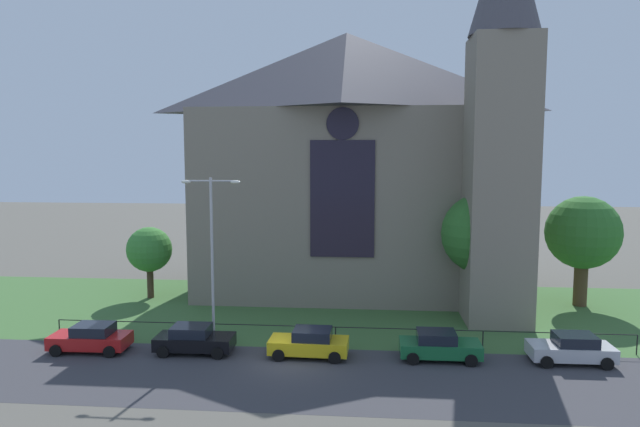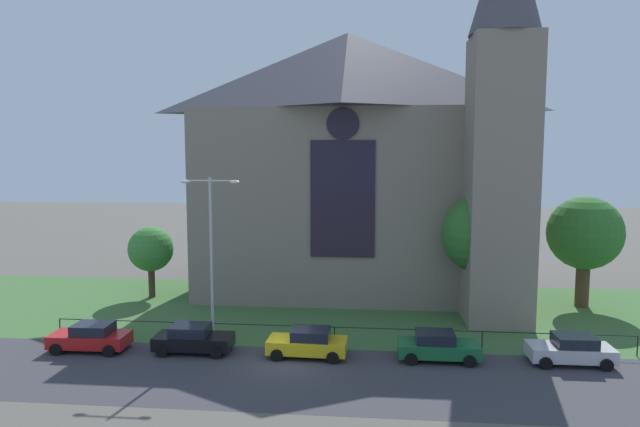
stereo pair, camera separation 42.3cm
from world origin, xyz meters
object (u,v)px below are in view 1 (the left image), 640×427
(parked_car_silver, at_px, (572,349))
(tree_right_far, at_px, (583,233))
(church_building, at_px, (356,160))
(tree_left_far, at_px, (149,250))
(tree_right_near, at_px, (482,234))
(parked_car_yellow, at_px, (310,343))
(parked_car_green, at_px, (439,346))
(streetlamp_near, at_px, (212,241))
(parked_car_red, at_px, (91,338))
(parked_car_black, at_px, (194,339))

(parked_car_silver, bearing_deg, tree_right_far, -112.16)
(church_building, bearing_deg, tree_right_far, -10.46)
(tree_left_far, bearing_deg, tree_right_near, -7.81)
(parked_car_yellow, bearing_deg, parked_car_silver, -177.01)
(parked_car_yellow, distance_m, parked_car_green, 6.84)
(church_building, height_order, parked_car_yellow, church_building)
(streetlamp_near, bearing_deg, parked_car_green, -6.74)
(tree_right_far, xyz_separation_m, tree_left_far, (-31.38, -0.50, -1.55))
(tree_right_near, bearing_deg, parked_car_red, -159.81)
(tree_right_near, bearing_deg, tree_right_far, 25.82)
(tree_right_near, distance_m, streetlamp_near, 17.32)
(tree_right_far, xyz_separation_m, parked_car_silver, (-4.54, -11.50, -4.45))
(tree_right_near, height_order, parked_car_green, tree_right_near)
(parked_car_red, height_order, parked_car_silver, same)
(tree_left_far, relative_size, parked_car_yellow, 1.26)
(parked_car_black, bearing_deg, parked_car_yellow, -1.10)
(parked_car_yellow, bearing_deg, parked_car_black, 1.50)
(parked_car_red, xyz_separation_m, parked_car_black, (5.70, 0.26, 0.00))
(parked_car_black, xyz_separation_m, parked_car_green, (13.16, 0.13, 0.00))
(parked_car_yellow, bearing_deg, tree_right_near, -140.56)
(parked_car_black, distance_m, parked_car_silver, 19.95)
(tree_right_far, bearing_deg, parked_car_green, -134.27)
(tree_left_far, height_order, parked_car_black, tree_left_far)
(tree_left_far, relative_size, parked_car_green, 1.27)
(tree_right_far, height_order, parked_car_yellow, tree_right_far)
(parked_car_red, distance_m, parked_car_silver, 25.66)
(parked_car_silver, bearing_deg, parked_car_yellow, 0.57)
(church_building, xyz_separation_m, streetlamp_near, (-7.74, -13.11, -4.35))
(streetlamp_near, bearing_deg, tree_right_near, 21.65)
(tree_right_far, relative_size, tree_right_near, 0.95)
(streetlamp_near, distance_m, parked_car_green, 13.63)
(tree_right_far, bearing_deg, parked_car_silver, -111.55)
(tree_left_far, height_order, parked_car_red, tree_left_far)
(tree_right_far, distance_m, tree_left_far, 31.42)
(parked_car_red, distance_m, parked_car_black, 5.71)
(church_building, relative_size, parked_car_green, 6.18)
(tree_right_near, relative_size, parked_car_red, 1.94)
(tree_right_near, bearing_deg, church_building, 141.21)
(streetlamp_near, relative_size, parked_car_silver, 2.25)
(tree_right_near, relative_size, parked_car_yellow, 1.93)
(tree_left_far, height_order, tree_right_near, tree_right_near)
(church_building, height_order, tree_left_far, church_building)
(church_building, bearing_deg, parked_car_red, -133.25)
(streetlamp_near, distance_m, parked_car_red, 8.40)
(parked_car_red, xyz_separation_m, parked_car_green, (18.87, 0.39, 0.00))
(streetlamp_near, bearing_deg, parked_car_silver, -4.03)
(tree_left_far, bearing_deg, tree_right_far, 0.92)
(tree_right_far, xyz_separation_m, parked_car_red, (-30.19, -12.00, -4.45))
(parked_car_red, xyz_separation_m, parked_car_yellow, (12.03, 0.23, 0.00))
(tree_right_far, bearing_deg, church_building, 169.54)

